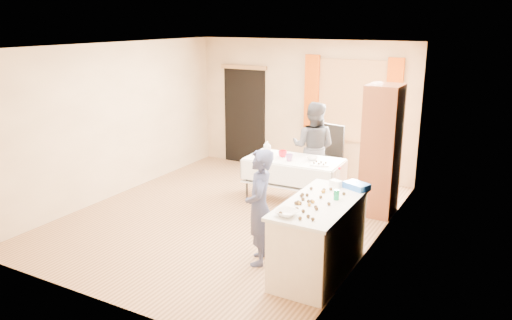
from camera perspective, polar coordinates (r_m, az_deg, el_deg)
The scene contains 29 objects.
floor at distance 7.86m, azimuth -3.06°, elevation -6.44°, with size 4.50×5.50×0.02m, color #9E7047.
ceiling at distance 7.29m, azimuth -3.37°, elevation 12.99°, with size 4.50×5.50×0.02m, color white.
wall_back at distance 9.87m, azimuth 5.35°, elevation 6.04°, with size 4.50×0.02×2.60m, color tan.
wall_front at distance 5.42m, azimuth -18.87°, elevation -2.99°, with size 4.50×0.02×2.60m, color tan.
wall_left at distance 8.85m, azimuth -15.76°, elevation 4.38°, with size 0.02×5.50×2.60m, color tan.
wall_right at distance 6.58m, azimuth 13.72°, elevation 0.69°, with size 0.02×5.50×2.60m, color tan.
window_frame at distance 9.45m, azimuth 10.88°, elevation 6.62°, with size 1.32×0.06×1.52m, color olive.
window_pane at distance 9.44m, azimuth 10.85°, elevation 6.61°, with size 1.20×0.02×1.40m, color white.
curtain_left at distance 9.67m, azimuth 6.37°, elevation 7.01°, with size 0.28×0.06×1.65m, color #AA4309.
curtain_right at distance 9.19m, azimuth 15.42°, elevation 6.08°, with size 0.28×0.06×1.65m, color #AA4309.
doorway at distance 10.47m, azimuth -1.31°, elevation 5.01°, with size 0.95×0.04×2.00m, color black.
door_lintel at distance 10.30m, azimuth -1.43°, elevation 10.56°, with size 1.05×0.06×0.08m, color olive.
cabinet at distance 7.88m, azimuth 14.13°, elevation 1.02°, with size 0.50×0.60×2.04m, color brown.
counter at distance 6.08m, azimuth 7.24°, elevation -8.75°, with size 0.74×1.56×0.91m.
party_table at distance 8.31m, azimuth 4.34°, elevation -1.88°, with size 1.61×0.87×0.75m.
chair at distance 9.29m, azimuth 8.08°, elevation -0.83°, with size 0.54×0.54×1.10m.
girl at distance 6.16m, azimuth 0.41°, elevation -5.43°, with size 0.53×0.63×1.47m, color #252A4B.
woman at distance 8.80m, azimuth 6.56°, elevation 1.47°, with size 0.84×0.69×1.60m, color black.
soda_can at distance 5.96m, azimuth 9.18°, elevation -3.95°, with size 0.07×0.07×0.12m, color #0F7742.
mixing_bowl at distance 5.45m, azimuth 3.49°, elevation -6.06°, with size 0.28×0.28×0.06m, color white.
foam_block at distance 6.44m, azimuth 9.12°, elevation -2.65°, with size 0.15×0.10×0.08m, color white.
blue_basket at distance 6.39m, azimuth 11.44°, elevation -2.92°, with size 0.30×0.20×0.08m, color blue.
pitcher at distance 8.26m, azimuth 1.26°, elevation 1.04°, with size 0.11×0.11×0.22m, color silver.
cup_red at distance 8.31m, azimuth 3.07°, elevation 0.73°, with size 0.15×0.15×0.11m, color red.
cup_rainbow at distance 8.08m, azimuth 3.81°, elevation 0.28°, with size 0.13×0.13×0.11m, color red.
small_bowl at distance 8.18m, azimuth 6.43°, elevation 0.21°, with size 0.23×0.23×0.06m, color white.
pastry_tray at distance 7.92m, azimuth 7.31°, elevation -0.49°, with size 0.28×0.20×0.02m, color white.
bottle at distance 8.58m, azimuth 1.30°, elevation 1.52°, with size 0.09×0.09×0.19m, color white.
cake_balls at distance 5.83m, azimuth 6.22°, elevation -4.73°, with size 0.47×1.10×0.04m.
Camera 1 is at (3.87, -6.16, 2.97)m, focal length 35.00 mm.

